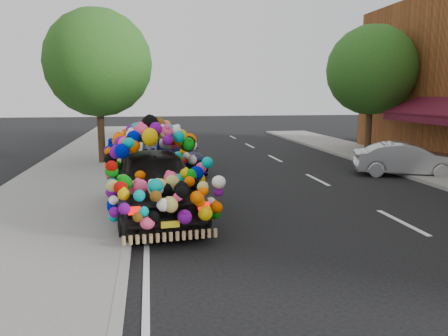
{
  "coord_description": "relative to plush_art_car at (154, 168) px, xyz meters",
  "views": [
    {
      "loc": [
        -1.89,
        -8.57,
        2.8
      ],
      "look_at": [
        -0.25,
        0.99,
        1.17
      ],
      "focal_mm": 35.0,
      "sensor_mm": 36.0,
      "label": 1
    }
  ],
  "objects": [
    {
      "name": "tree_near_sidewalk",
      "position": [
        -2.0,
        8.05,
        2.88
      ],
      "size": [
        4.2,
        4.2,
        6.13
      ],
      "color": "#332114",
      "rests_on": "ground"
    },
    {
      "name": "sidewalk",
      "position": [
        -2.5,
        -1.45,
        -1.08
      ],
      "size": [
        4.0,
        60.0,
        0.12
      ],
      "primitive_type": "cube",
      "color": "gray",
      "rests_on": "ground"
    },
    {
      "name": "tree_far_b",
      "position": [
        9.8,
        8.55,
        2.75
      ],
      "size": [
        4.0,
        4.0,
        5.9
      ],
      "color": "#332114",
      "rests_on": "ground"
    },
    {
      "name": "navy_sedan",
      "position": [
        0.73,
        6.21,
        -0.51
      ],
      "size": [
        2.49,
        4.6,
        1.26
      ],
      "primitive_type": "imported",
      "rotation": [
        0.0,
        0.0,
        0.17
      ],
      "color": "black",
      "rests_on": "ground"
    },
    {
      "name": "plush_art_car",
      "position": [
        0.0,
        0.0,
        0.0
      ],
      "size": [
        2.7,
        5.03,
        2.23
      ],
      "rotation": [
        0.0,
        0.0,
        0.1
      ],
      "color": "black",
      "rests_on": "ground"
    },
    {
      "name": "kerb",
      "position": [
        -0.55,
        -1.45,
        -1.08
      ],
      "size": [
        0.15,
        60.0,
        0.13
      ],
      "primitive_type": "cube",
      "color": "gray",
      "rests_on": "ground"
    },
    {
      "name": "silver_hatchback",
      "position": [
        8.74,
        3.72,
        -0.56
      ],
      "size": [
        3.75,
        2.44,
        1.17
      ],
      "primitive_type": "imported",
      "rotation": [
        0.0,
        0.0,
        1.2
      ],
      "color": "#A7A9AF",
      "rests_on": "ground"
    },
    {
      "name": "lane_markings",
      "position": [
        5.4,
        -1.45,
        -1.14
      ],
      "size": [
        6.0,
        50.0,
        0.01
      ],
      "primitive_type": null,
      "color": "silver",
      "rests_on": "ground"
    },
    {
      "name": "ground",
      "position": [
        1.8,
        -1.45,
        -1.14
      ],
      "size": [
        100.0,
        100.0,
        0.0
      ],
      "primitive_type": "plane",
      "color": "black",
      "rests_on": "ground"
    }
  ]
}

